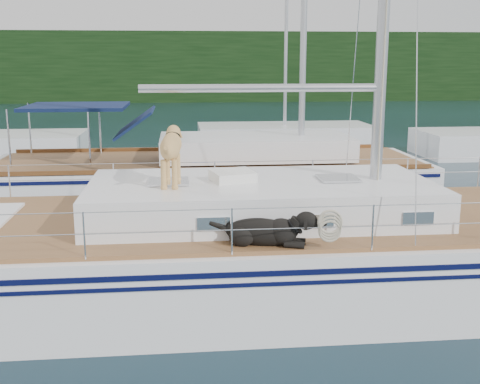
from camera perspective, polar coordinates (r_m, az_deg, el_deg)
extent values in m
plane|color=black|center=(9.63, -2.88, -9.67)|extent=(120.00, 120.00, 0.00)
cube|color=black|center=(53.91, -5.49, 11.73)|extent=(90.00, 3.00, 6.00)
cube|color=#595147|center=(55.19, -5.45, 9.25)|extent=(92.00, 1.00, 1.20)
cube|color=white|center=(9.45, -2.92, -6.86)|extent=(12.00, 3.80, 1.40)
cube|color=brown|center=(9.23, -2.96, -2.58)|extent=(11.52, 3.50, 0.06)
cube|color=white|center=(9.23, 1.98, -0.62)|extent=(5.20, 2.50, 0.55)
cylinder|color=silver|center=(9.00, 2.06, 9.82)|extent=(3.60, 0.12, 0.12)
cylinder|color=silver|center=(7.40, -2.32, -1.65)|extent=(10.56, 0.01, 0.01)
cylinder|color=silver|center=(10.82, -3.47, 2.84)|extent=(10.56, 0.01, 0.01)
cube|color=#1D3FBA|center=(10.42, -2.50, -0.49)|extent=(0.84, 0.67, 0.06)
cube|color=white|center=(9.14, -0.70, 1.52)|extent=(0.73, 0.65, 0.16)
torus|color=beige|center=(7.66, 8.53, -2.82)|extent=(0.42, 0.16, 0.41)
cube|color=white|center=(15.48, -3.01, 0.61)|extent=(11.00, 3.50, 1.30)
cube|color=brown|center=(15.36, -3.04, 2.98)|extent=(10.56, 3.29, 0.06)
cube|color=white|center=(15.41, 1.42, 4.34)|extent=(4.80, 2.30, 0.55)
cube|color=#111F48|center=(15.37, -15.21, 7.83)|extent=(2.40, 2.30, 0.08)
cube|color=white|center=(25.50, 4.24, 5.15)|extent=(7.20, 3.00, 1.10)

